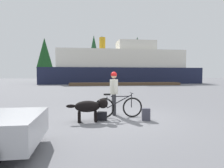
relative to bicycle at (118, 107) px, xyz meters
The scene contains 12 objects.
ground_plane 0.42m from the bicycle, 77.07° to the right, with size 160.00×160.00×0.00m, color slate.
bicycle is the anchor object (origin of this frame).
person_cyclist 0.84m from the bicycle, 98.10° to the left, with size 0.32×0.53×1.71m.
dog 1.15m from the bicycle, 156.50° to the right, with size 1.41×0.46×0.78m.
backpack 1.07m from the bicycle, 32.50° to the right, with size 0.28×0.20×0.42m, color #3F3F4C.
handbag_pannier 0.75m from the bicycle, 152.27° to the right, with size 0.32×0.18×0.30m, color black.
dock_pier 22.68m from the bicycle, 77.37° to the left, with size 16.69×2.30×0.40m, color brown.
ferry_boat 29.83m from the bicycle, 79.00° to the left, with size 28.45×7.44×8.43m.
pine_tree_far_left 42.81m from the bicycle, 104.21° to the left, with size 3.78×3.78×10.24m.
pine_tree_center 43.58m from the bicycle, 88.33° to the left, with size 3.62×3.62×11.54m.
pine_tree_far_right 43.93m from the bicycle, 73.70° to the left, with size 3.65×3.65×11.17m.
pine_tree_mid_back 47.64m from the bicycle, 85.55° to the left, with size 3.33×3.33×12.26m.
Camera 1 is at (-1.28, -6.99, 1.60)m, focal length 31.55 mm.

